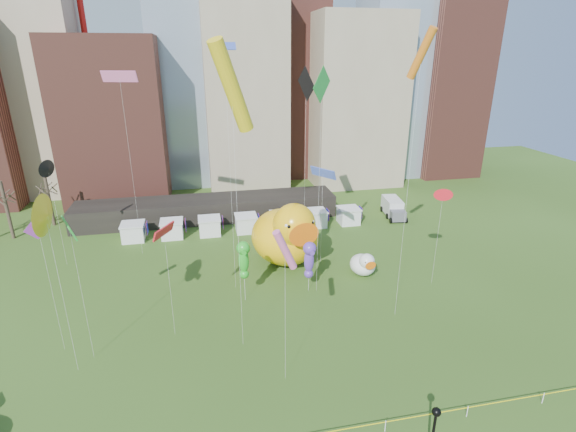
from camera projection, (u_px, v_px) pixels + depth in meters
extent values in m
cube|color=gray|center=(36.00, 68.00, 71.04)|extent=(14.00, 12.00, 42.00)
cube|color=brown|center=(114.00, 121.00, 70.68)|extent=(16.00, 14.00, 26.00)
cube|color=#8C9EB2|center=(182.00, 27.00, 75.15)|extent=(12.00, 12.00, 55.00)
cube|color=gray|center=(244.00, 91.00, 77.13)|extent=(14.00, 14.00, 34.00)
cube|color=gray|center=(354.00, 101.00, 79.83)|extent=(16.00, 14.00, 30.00)
cube|color=#8C9EB2|center=(399.00, 49.00, 82.21)|extent=(14.00, 12.00, 48.00)
cube|color=brown|center=(448.00, 82.00, 84.42)|extent=(12.00, 12.00, 36.00)
cube|color=black|center=(208.00, 209.00, 64.58)|extent=(38.00, 6.00, 3.20)
cube|color=white|center=(133.00, 232.00, 57.35)|extent=(2.80, 2.80, 2.20)
cube|color=red|center=(147.00, 228.00, 57.52)|extent=(0.08, 1.40, 1.60)
cube|color=white|center=(172.00, 230.00, 58.31)|extent=(2.80, 2.80, 2.20)
cube|color=red|center=(186.00, 225.00, 58.48)|extent=(0.08, 1.40, 1.60)
cube|color=white|center=(210.00, 227.00, 59.26)|extent=(2.80, 2.80, 2.20)
cube|color=red|center=(223.00, 222.00, 59.43)|extent=(0.08, 1.40, 1.60)
cube|color=white|center=(246.00, 224.00, 60.22)|extent=(2.80, 2.80, 2.20)
cube|color=red|center=(259.00, 220.00, 60.39)|extent=(0.08, 1.40, 1.60)
cube|color=white|center=(281.00, 221.00, 61.18)|extent=(2.80, 2.80, 2.20)
cube|color=red|center=(294.00, 217.00, 61.34)|extent=(0.08, 1.40, 1.60)
cube|color=white|center=(315.00, 219.00, 62.13)|extent=(2.80, 2.80, 2.20)
cube|color=red|center=(328.00, 214.00, 62.30)|extent=(0.08, 1.40, 1.60)
cube|color=white|center=(349.00, 216.00, 63.09)|extent=(2.80, 2.80, 2.20)
cube|color=red|center=(360.00, 212.00, 63.26)|extent=(0.08, 1.40, 1.60)
cylinder|color=#382B21|center=(7.00, 210.00, 56.93)|extent=(0.44, 0.44, 8.00)
cylinder|color=#382B21|center=(50.00, 201.00, 61.44)|extent=(0.44, 0.44, 7.50)
cylinder|color=white|center=(385.00, 426.00, 28.46)|extent=(0.06, 0.06, 0.90)
cylinder|color=white|center=(467.00, 412.00, 29.60)|extent=(0.06, 0.06, 0.90)
cylinder|color=white|center=(543.00, 398.00, 30.75)|extent=(0.06, 0.06, 0.90)
ellipsoid|color=#FFB90D|center=(285.00, 237.00, 50.85)|extent=(9.24, 10.30, 6.36)
ellipsoid|color=#FFB90D|center=(274.00, 227.00, 53.95)|extent=(2.38, 2.00, 2.58)
sphere|color=#FFB90D|center=(294.00, 225.00, 47.49)|extent=(5.58, 5.58, 4.78)
cone|color=orange|center=(302.00, 233.00, 45.79)|extent=(2.98, 2.60, 2.63)
sphere|color=white|center=(288.00, 225.00, 45.65)|extent=(0.86, 0.86, 0.86)
sphere|color=white|center=(310.00, 222.00, 46.59)|extent=(0.86, 0.86, 0.86)
sphere|color=black|center=(289.00, 227.00, 45.30)|extent=(0.43, 0.43, 0.43)
sphere|color=black|center=(312.00, 223.00, 46.24)|extent=(0.43, 0.43, 0.43)
ellipsoid|color=white|center=(362.00, 265.00, 48.54)|extent=(2.96, 3.41, 2.30)
ellipsoid|color=white|center=(358.00, 260.00, 49.71)|extent=(0.79, 0.63, 0.93)
sphere|color=white|center=(367.00, 261.00, 47.28)|extent=(1.82, 1.82, 1.73)
cone|color=orange|center=(370.00, 265.00, 46.64)|extent=(0.99, 0.83, 0.95)
sphere|color=white|center=(365.00, 262.00, 46.66)|extent=(0.31, 0.31, 0.31)
sphere|color=white|center=(373.00, 261.00, 46.89)|extent=(0.31, 0.31, 0.31)
sphere|color=black|center=(365.00, 262.00, 46.52)|extent=(0.16, 0.16, 0.16)
sphere|color=black|center=(373.00, 261.00, 46.75)|extent=(0.16, 0.16, 0.16)
cylinder|color=silver|center=(245.00, 281.00, 42.96)|extent=(0.03, 0.03, 4.47)
ellipsoid|color=green|center=(244.00, 260.00, 42.17)|extent=(1.06, 0.88, 2.63)
sphere|color=green|center=(243.00, 248.00, 41.54)|extent=(1.39, 1.39, 1.34)
cone|color=green|center=(244.00, 251.00, 41.01)|extent=(0.50, 0.86, 0.47)
sphere|color=green|center=(244.00, 274.00, 42.75)|extent=(0.94, 0.94, 0.94)
cylinder|color=silver|center=(309.00, 276.00, 44.94)|extent=(0.03, 0.03, 3.49)
ellipsoid|color=#623AB0|center=(309.00, 261.00, 44.32)|extent=(1.06, 0.87, 2.68)
sphere|color=#623AB0|center=(310.00, 248.00, 43.67)|extent=(1.38, 1.38, 1.36)
cone|color=#623AB0|center=(311.00, 252.00, 43.13)|extent=(0.49, 0.86, 0.48)
sphere|color=#623AB0|center=(309.00, 274.00, 44.91)|extent=(0.96, 0.96, 0.96)
sphere|color=black|center=(436.00, 412.00, 24.17)|extent=(0.52, 0.52, 0.52)
cone|color=black|center=(437.00, 408.00, 24.07)|extent=(0.19, 0.19, 0.23)
cube|color=silver|center=(392.00, 206.00, 66.27)|extent=(2.87, 4.92, 2.32)
cube|color=#595960|center=(398.00, 216.00, 63.66)|extent=(2.35, 1.96, 1.49)
cylinder|color=black|center=(387.00, 216.00, 65.00)|extent=(0.35, 0.86, 0.84)
cylinder|color=black|center=(402.00, 216.00, 65.14)|extent=(0.35, 0.86, 0.84)
cylinder|color=black|center=(382.00, 209.00, 67.95)|extent=(0.35, 0.86, 0.84)
cylinder|color=black|center=(396.00, 209.00, 68.09)|extent=(0.35, 0.86, 0.84)
cylinder|color=silver|center=(437.00, 240.00, 45.27)|extent=(0.02, 0.02, 10.07)
cone|color=red|center=(443.00, 195.00, 43.49)|extent=(1.25, 0.59, 1.27)
cylinder|color=silver|center=(132.00, 171.00, 50.19)|extent=(0.02, 0.02, 21.04)
cube|color=pink|center=(119.00, 76.00, 46.46)|extent=(3.91, 1.66, 1.19)
cylinder|color=silver|center=(305.00, 172.00, 51.51)|extent=(0.02, 0.02, 20.21)
cube|color=black|center=(306.00, 84.00, 47.93)|extent=(1.03, 3.66, 3.79)
cylinder|color=silver|center=(319.00, 196.00, 41.86)|extent=(0.02, 0.02, 20.80)
cube|color=green|center=(322.00, 85.00, 38.17)|extent=(2.24, 2.34, 3.21)
cylinder|color=silver|center=(238.00, 230.00, 33.41)|extent=(0.02, 0.02, 21.23)
cylinder|color=yellow|center=(232.00, 87.00, 29.65)|extent=(3.56, 3.40, 6.50)
cylinder|color=silver|center=(322.00, 219.00, 49.85)|extent=(0.02, 0.02, 10.97)
cube|color=blue|center=(323.00, 173.00, 47.91)|extent=(2.28, 3.20, 1.06)
cylinder|color=silver|center=(407.00, 198.00, 37.21)|extent=(0.02, 0.02, 23.40)
cylinder|color=orange|center=(422.00, 53.00, 33.06)|extent=(1.58, 2.37, 3.92)
cylinder|color=silver|center=(52.00, 291.00, 34.56)|extent=(0.02, 0.02, 11.16)
cube|color=purple|center=(38.00, 227.00, 32.58)|extent=(1.74, 0.98, 1.97)
cylinder|color=silver|center=(170.00, 285.00, 36.72)|extent=(0.02, 0.02, 9.94)
cube|color=red|center=(164.00, 231.00, 34.95)|extent=(1.67, 2.59, 0.84)
cylinder|color=silver|center=(285.00, 318.00, 31.36)|extent=(0.02, 0.02, 10.87)
cylinder|color=pink|center=(285.00, 250.00, 29.44)|extent=(1.96, 1.14, 3.21)
cylinder|color=silver|center=(58.00, 218.00, 49.11)|extent=(0.02, 0.02, 11.61)
cone|color=black|center=(48.00, 169.00, 47.05)|extent=(0.77, 1.86, 1.88)
cylinder|color=silver|center=(82.00, 296.00, 33.53)|extent=(0.02, 0.02, 11.50)
cube|color=green|center=(69.00, 228.00, 31.50)|extent=(1.74, 3.23, 1.02)
cylinder|color=silver|center=(63.00, 298.00, 31.85)|extent=(0.02, 0.02, 13.08)
cone|color=yellow|center=(45.00, 215.00, 29.53)|extent=(0.37, 2.81, 2.81)
cylinder|color=silver|center=(230.00, 179.00, 41.81)|extent=(0.02, 0.02, 23.98)
cube|color=blue|center=(224.00, 46.00, 37.57)|extent=(2.12, 0.70, 0.65)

